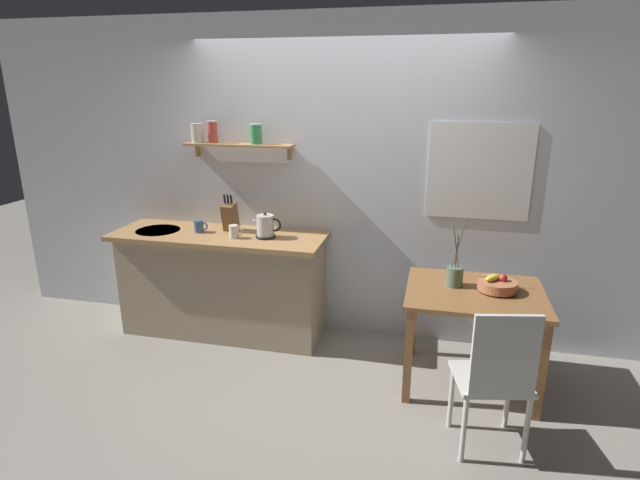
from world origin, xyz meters
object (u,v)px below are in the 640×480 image
(coffee_mug_spare, at_px, (234,232))
(knife_block, at_px, (230,216))
(dining_chair_near, at_px, (496,375))
(coffee_mug_by_sink, at_px, (199,226))
(twig_vase, at_px, (455,276))
(fruit_bowl, at_px, (497,284))
(dining_table, at_px, (474,306))
(electric_kettle, at_px, (266,227))

(coffee_mug_spare, bearing_deg, knife_block, 120.55)
(dining_chair_near, distance_m, coffee_mug_by_sink, 2.65)
(twig_vase, xyz_separation_m, coffee_mug_by_sink, (-2.13, 0.27, 0.16))
(twig_vase, bearing_deg, knife_block, 168.67)
(dining_chair_near, bearing_deg, coffee_mug_spare, 153.57)
(fruit_bowl, bearing_deg, coffee_mug_spare, 174.17)
(knife_block, height_order, coffee_mug_spare, knife_block)
(fruit_bowl, height_order, knife_block, knife_block)
(dining_chair_near, xyz_separation_m, fruit_bowl, (0.05, 0.79, 0.26))
(fruit_bowl, height_order, coffee_mug_by_sink, coffee_mug_by_sink)
(coffee_mug_spare, bearing_deg, fruit_bowl, -5.83)
(fruit_bowl, distance_m, coffee_mug_spare, 2.08)
(coffee_mug_by_sink, distance_m, coffee_mug_spare, 0.37)
(twig_vase, bearing_deg, dining_table, -24.40)
(electric_kettle, height_order, coffee_mug_by_sink, electric_kettle)
(dining_chair_near, xyz_separation_m, coffee_mug_spare, (-2.01, 1.00, 0.45))
(dining_table, relative_size, coffee_mug_by_sink, 7.79)
(dining_table, height_order, coffee_mug_spare, coffee_mug_spare)
(knife_block, distance_m, coffee_mug_spare, 0.24)
(electric_kettle, relative_size, coffee_mug_by_sink, 1.99)
(coffee_mug_by_sink, relative_size, coffee_mug_spare, 1.01)
(dining_table, relative_size, electric_kettle, 3.91)
(electric_kettle, height_order, coffee_mug_spare, electric_kettle)
(dining_table, height_order, dining_chair_near, dining_chair_near)
(fruit_bowl, bearing_deg, dining_chair_near, -93.75)
(dining_chair_near, relative_size, twig_vase, 1.93)
(fruit_bowl, height_order, twig_vase, twig_vase)
(twig_vase, height_order, electric_kettle, twig_vase)
(electric_kettle, relative_size, knife_block, 0.76)
(coffee_mug_by_sink, bearing_deg, twig_vase, -7.24)
(twig_vase, relative_size, coffee_mug_by_sink, 4.05)
(dining_chair_near, bearing_deg, coffee_mug_by_sink, 155.25)
(dining_table, relative_size, coffee_mug_spare, 7.91)
(dining_table, height_order, coffee_mug_by_sink, coffee_mug_by_sink)
(fruit_bowl, distance_m, electric_kettle, 1.85)
(fruit_bowl, xyz_separation_m, coffee_mug_spare, (-2.06, 0.21, 0.19))
(dining_chair_near, relative_size, knife_block, 2.98)
(electric_kettle, height_order, knife_block, knife_block)
(twig_vase, distance_m, coffee_mug_spare, 1.79)
(twig_vase, distance_m, electric_kettle, 1.56)
(knife_block, bearing_deg, fruit_bowl, -10.68)
(coffee_mug_by_sink, height_order, coffee_mug_spare, coffee_mug_spare)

